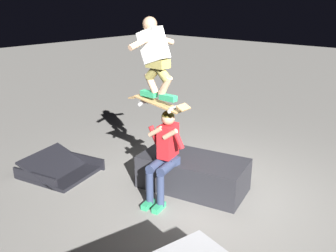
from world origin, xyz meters
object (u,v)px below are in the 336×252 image
object	(u,v)px
skateboard	(158,103)
ledge_box_main	(193,173)
skater_airborne	(155,55)
person_sitting_on_ledge	(164,151)
kicker_ramp	(60,170)

from	to	relation	value
skateboard	ledge_box_main	bearing A→B (deg)	-120.71
skater_airborne	skateboard	bearing A→B (deg)	-178.34
person_sitting_on_ledge	skateboard	bearing A→B (deg)	-12.09
person_sitting_on_ledge	kicker_ramp	bearing A→B (deg)	17.09
skater_airborne	kicker_ramp	size ratio (longest dim) A/B	0.89
kicker_ramp	skater_airborne	bearing A→B (deg)	-160.21
ledge_box_main	skateboard	bearing A→B (deg)	59.29
person_sitting_on_ledge	kicker_ramp	world-z (taller)	person_sitting_on_ledge
person_sitting_on_ledge	skater_airborne	world-z (taller)	skater_airborne
kicker_ramp	skateboard	bearing A→B (deg)	-160.75
person_sitting_on_ledge	skater_airborne	distance (m)	1.40
ledge_box_main	kicker_ramp	xyz separation A→B (m)	(2.05, 1.10, -0.20)
kicker_ramp	ledge_box_main	bearing A→B (deg)	-151.79
ledge_box_main	skateboard	distance (m)	1.33
ledge_box_main	skater_airborne	distance (m)	1.98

